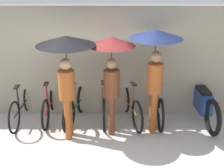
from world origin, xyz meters
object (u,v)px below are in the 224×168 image
Objects in this scene: parked_bicycle_3 at (103,104)px; motorcycle at (202,101)px; pedestrian_leading at (66,57)px; pedestrian_trailing at (156,52)px; parked_bicycle_0 at (22,105)px; parked_bicycle_2 at (76,106)px; parked_bicycle_4 at (131,106)px; pedestrian_center at (112,60)px; parked_bicycle_1 at (50,104)px; parked_bicycle_5 at (158,104)px.

parked_bicycle_3 reaches higher than motorcycle.
pedestrian_trailing is at bearing 10.79° from pedestrian_leading.
parked_bicycle_2 is at bearing -90.26° from parked_bicycle_0.
parked_bicycle_4 is 0.83× the size of pedestrian_center.
pedestrian_center is 2.38m from motorcycle.
pedestrian_leading is at bearing -173.28° from pedestrian_trailing.
pedestrian_center is (-0.42, -0.41, 1.19)m from parked_bicycle_4.
motorcycle is at bearing 19.72° from pedestrian_trailing.
parked_bicycle_2 is 0.99× the size of parked_bicycle_3.
motorcycle is (3.44, 0.03, 0.07)m from parked_bicycle_1.
motorcycle is (2.22, 0.06, 0.05)m from parked_bicycle_3.
parked_bicycle_1 is at bearing 131.07° from pedestrian_leading.
pedestrian_center is (-1.03, -0.49, 1.18)m from parked_bicycle_5.
parked_bicycle_1 is at bearing 91.51° from parked_bicycle_2.
parked_bicycle_3 is at bearing 46.05° from pedestrian_leading.
parked_bicycle_2 is 0.78× the size of pedestrian_trailing.
motorcycle is (1.00, 0.04, 0.05)m from parked_bicycle_5.
parked_bicycle_2 is 0.97× the size of parked_bicycle_5.
parked_bicycle_0 is 0.61m from parked_bicycle_1.
parked_bicycle_4 is at bearing 45.20° from pedestrian_center.
parked_bicycle_4 reaches higher than parked_bicycle_2.
parked_bicycle_5 is at bearing -87.56° from parked_bicycle_0.
parked_bicycle_0 is at bearing 76.18° from parked_bicycle_4.
parked_bicycle_5 is 1.00m from motorcycle.
parked_bicycle_1 is 1.22m from parked_bicycle_3.
parked_bicycle_3 is 0.79× the size of motorcycle.
motorcycle is at bearing 16.21° from pedestrian_leading.
parked_bicycle_5 is at bearing -91.86° from parked_bicycle_3.
parked_bicycle_1 is 0.62m from parked_bicycle_2.
pedestrian_trailing reaches higher than parked_bicycle_0.
parked_bicycle_2 is at bearing 167.48° from pedestrian_trailing.
parked_bicycle_2 is 1.48m from pedestrian_center.
pedestrian_leading is 0.89m from pedestrian_center.
parked_bicycle_5 reaches higher than parked_bicycle_2.
parked_bicycle_3 is 2.22m from motorcycle.
parked_bicycle_4 is at bearing 96.54° from parked_bicycle_5.
pedestrian_leading is (1.15, -0.61, 1.32)m from parked_bicycle_0.
pedestrian_leading is 3.24m from motorcycle.
parked_bicycle_5 is 1.41m from pedestrian_trailing.
parked_bicycle_5 reaches higher than parked_bicycle_0.
parked_bicycle_5 is (1.83, 0.10, 0.00)m from parked_bicycle_2.
parked_bicycle_3 reaches higher than parked_bicycle_1.
pedestrian_leading reaches higher than parked_bicycle_2.
pedestrian_leading is (0.54, -0.68, 1.33)m from parked_bicycle_1.
parked_bicycle_0 is at bearing 171.41° from pedestrian_trailing.
parked_bicycle_4 is 0.80× the size of pedestrian_leading.
pedestrian_trailing is (-0.17, -0.42, 1.33)m from parked_bicycle_5.
parked_bicycle_4 is at bearing 140.69° from pedestrian_trailing.
motorcycle is (2.83, 0.14, 0.05)m from parked_bicycle_2.
parked_bicycle_0 is 1.03× the size of parked_bicycle_3.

